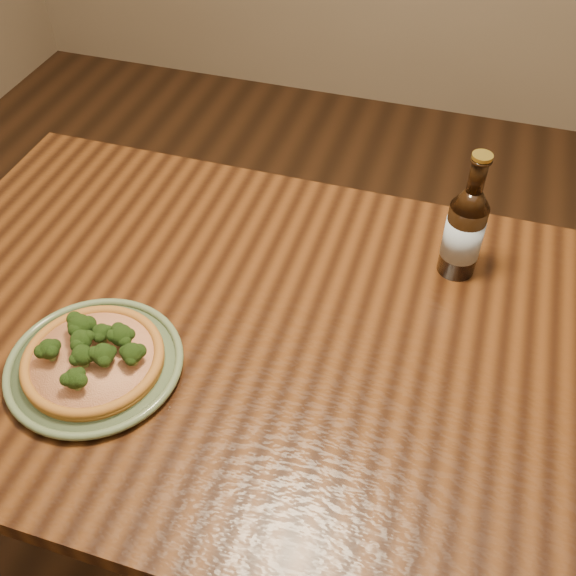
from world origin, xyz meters
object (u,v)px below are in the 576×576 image
(plate, at_px, (95,364))
(pizza, at_px, (93,357))
(table, at_px, (314,375))
(beer_bottle, at_px, (464,231))

(plate, xyz_separation_m, pizza, (0.00, 0.00, 0.02))
(table, height_order, pizza, pizza)
(plate, bearing_deg, pizza, 50.33)
(table, distance_m, plate, 0.39)
(table, xyz_separation_m, plate, (-0.34, -0.16, 0.10))
(plate, bearing_deg, table, 26.02)
(table, xyz_separation_m, beer_bottle, (0.21, 0.26, 0.19))
(plate, height_order, beer_bottle, beer_bottle)
(beer_bottle, bearing_deg, plate, -118.15)
(table, relative_size, plate, 5.39)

